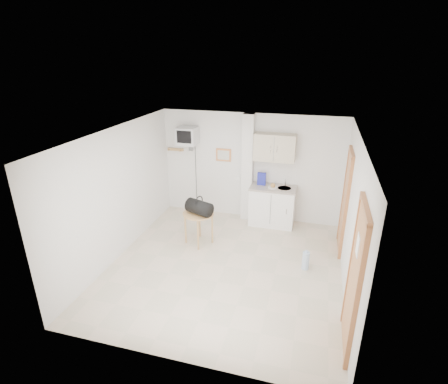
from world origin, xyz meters
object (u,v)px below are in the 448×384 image
(duffel_bag, at_px, (199,207))
(water_bottle, at_px, (306,260))
(crt_television, at_px, (188,136))
(round_table, at_px, (199,217))

(duffel_bag, distance_m, water_bottle, 2.29)
(crt_television, bearing_deg, round_table, -62.42)
(duffel_bag, relative_size, water_bottle, 1.52)
(duffel_bag, bearing_deg, round_table, 149.16)
(crt_television, bearing_deg, duffel_bag, -61.99)
(round_table, bearing_deg, water_bottle, -9.67)
(duffel_bag, height_order, water_bottle, duffel_bag)
(crt_television, relative_size, round_table, 3.09)
(crt_television, relative_size, water_bottle, 5.48)
(crt_television, distance_m, round_table, 2.01)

